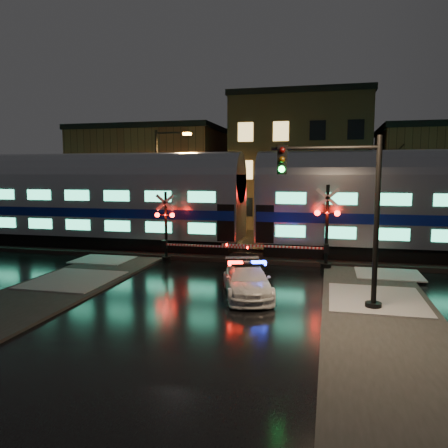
{
  "coord_description": "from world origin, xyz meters",
  "views": [
    {
      "loc": [
        4.63,
        -20.14,
        4.92
      ],
      "look_at": [
        -0.81,
        2.5,
        2.2
      ],
      "focal_mm": 35.0,
      "sensor_mm": 36.0,
      "label": 1
    }
  ],
  "objects": [
    {
      "name": "traffic_light",
      "position": [
        5.31,
        -4.16,
        3.31
      ],
      "size": [
        4.02,
        0.71,
        6.22
      ],
      "rotation": [
        0.0,
        0.0,
        0.08
      ],
      "color": "black",
      "rests_on": "ground"
    },
    {
      "name": "crossing_signal_left",
      "position": [
        -3.73,
        2.3,
        1.61
      ],
      "size": [
        5.51,
        0.64,
        3.9
      ],
      "color": "black",
      "rests_on": "ground"
    },
    {
      "name": "sidewalk_right",
      "position": [
        6.5,
        -6.0,
        0.06
      ],
      "size": [
        4.0,
        20.0,
        0.12
      ],
      "primitive_type": "cube",
      "color": "#2D2D2D",
      "rests_on": "ground"
    },
    {
      "name": "ground",
      "position": [
        0.0,
        0.0,
        0.0
      ],
      "size": [
        120.0,
        120.0,
        0.0
      ],
      "primitive_type": "plane",
      "color": "black",
      "rests_on": "ground"
    },
    {
      "name": "streetlight",
      "position": [
        -7.0,
        9.0,
        4.56
      ],
      "size": [
        2.65,
        0.28,
        7.91
      ],
      "color": "black",
      "rests_on": "ground"
    },
    {
      "name": "sidewalk_left",
      "position": [
        -6.5,
        -6.0,
        0.06
      ],
      "size": [
        4.0,
        20.0,
        0.12
      ],
      "primitive_type": "cube",
      "color": "#2D2D2D",
      "rests_on": "ground"
    },
    {
      "name": "crossing_signal_right",
      "position": [
        4.23,
        2.31,
        1.8
      ],
      "size": [
        6.13,
        0.67,
        4.34
      ],
      "color": "black",
      "rests_on": "ground"
    },
    {
      "name": "police_car",
      "position": [
        1.53,
        -3.27,
        0.64
      ],
      "size": [
        2.95,
        4.67,
        1.41
      ],
      "rotation": [
        0.0,
        0.0,
        0.29
      ],
      "color": "white",
      "rests_on": "ground"
    },
    {
      "name": "building_left",
      "position": [
        -13.0,
        22.0,
        4.5
      ],
      "size": [
        14.0,
        10.0,
        9.0
      ],
      "primitive_type": "cube",
      "color": "#51331F",
      "rests_on": "ground"
    },
    {
      "name": "ballast",
      "position": [
        0.0,
        5.0,
        0.12
      ],
      "size": [
        90.0,
        4.2,
        0.24
      ],
      "primitive_type": "cube",
      "color": "black",
      "rests_on": "ground"
    },
    {
      "name": "train",
      "position": [
        0.16,
        5.0,
        3.38
      ],
      "size": [
        51.0,
        3.12,
        5.92
      ],
      "color": "black",
      "rests_on": "ballast"
    },
    {
      "name": "building_mid",
      "position": [
        2.0,
        22.5,
        5.75
      ],
      "size": [
        12.0,
        11.0,
        11.5
      ],
      "primitive_type": "cube",
      "color": "brown",
      "rests_on": "ground"
    }
  ]
}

